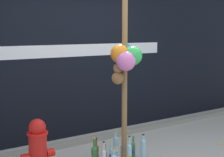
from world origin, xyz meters
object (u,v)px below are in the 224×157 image
at_px(fire_hydrant, 38,150).
at_px(bottle_10, 94,157).
at_px(bottle_8, 129,155).
at_px(bottle_5, 111,157).
at_px(bottle_3, 104,157).
at_px(memorial_post, 125,43).
at_px(bottle_1, 143,148).
at_px(bottle_6, 96,154).
at_px(bottle_4, 133,149).
at_px(bottle_7, 123,151).
at_px(bottle_0, 115,146).

xyz_separation_m(fire_hydrant, bottle_10, (0.73, -0.11, -0.22)).
relative_size(fire_hydrant, bottle_8, 1.80).
distance_m(fire_hydrant, bottle_5, 1.00).
bearing_deg(bottle_3, memorial_post, -33.40).
bearing_deg(bottle_10, memorial_post, -11.40).
xyz_separation_m(bottle_1, bottle_6, (-0.65, 0.20, -0.01)).
bearing_deg(bottle_6, bottle_10, -128.73).
distance_m(fire_hydrant, bottle_6, 0.88).
distance_m(memorial_post, bottle_4, 1.57).
distance_m(fire_hydrant, bottle_8, 1.22).
bearing_deg(bottle_10, bottle_3, 18.02).
bearing_deg(bottle_3, bottle_1, -12.29).
bearing_deg(bottle_7, bottle_3, 174.96).
bearing_deg(bottle_5, bottle_1, -0.06).
bearing_deg(bottle_3, bottle_6, 135.28).
distance_m(bottle_4, bottle_10, 0.70).
relative_size(bottle_6, bottle_7, 1.05).
height_order(bottle_5, bottle_6, bottle_6).
distance_m(bottle_0, bottle_5, 0.39).
distance_m(bottle_3, bottle_4, 0.50).
distance_m(memorial_post, bottle_3, 1.56).
xyz_separation_m(fire_hydrant, bottle_3, (0.92, -0.04, -0.27)).
height_order(bottle_1, bottle_4, bottle_1).
bearing_deg(bottle_4, memorial_post, -149.35).
xyz_separation_m(fire_hydrant, bottle_0, (1.22, 0.12, -0.23)).
bearing_deg(memorial_post, bottle_6, 143.26).
distance_m(bottle_0, bottle_8, 0.41).
distance_m(fire_hydrant, bottle_4, 1.45).
distance_m(bottle_4, bottle_8, 0.36).
height_order(bottle_5, bottle_8, bottle_8).
relative_size(bottle_0, bottle_6, 1.07).
distance_m(bottle_0, bottle_10, 0.54).
bearing_deg(bottle_6, bottle_8, -45.03).
bearing_deg(bottle_7, bottle_0, 89.16).
bearing_deg(bottle_4, fire_hydrant, 178.70).
bearing_deg(bottle_6, bottle_7, -15.95).
height_order(bottle_6, bottle_8, bottle_8).
xyz_separation_m(bottle_1, bottle_7, (-0.28, 0.10, -0.02)).
relative_size(bottle_1, bottle_10, 0.84).
relative_size(bottle_0, bottle_5, 1.09).
relative_size(bottle_1, bottle_7, 1.02).
bearing_deg(bottle_5, bottle_8, -29.27).
bearing_deg(bottle_4, bottle_8, -135.75).
xyz_separation_m(bottle_4, bottle_8, (-0.26, -0.25, 0.05)).
bearing_deg(bottle_7, bottle_8, -103.11).
relative_size(bottle_0, bottle_7, 1.12).
distance_m(bottle_4, bottle_6, 0.58).
bearing_deg(bottle_5, fire_hydrant, 170.19).
bearing_deg(bottle_10, bottle_7, 4.54).
distance_m(bottle_3, bottle_5, 0.13).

